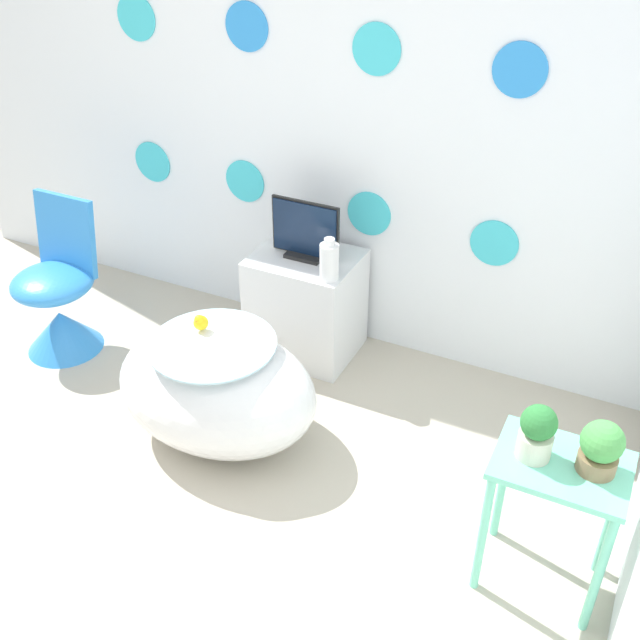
% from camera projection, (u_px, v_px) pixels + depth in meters
% --- Properties ---
extents(ground_plane, '(12.00, 12.00, 0.00)m').
position_uv_depth(ground_plane, '(68.00, 582.00, 2.75)').
color(ground_plane, '#BCB29E').
extents(wall_back_dotted, '(4.64, 0.05, 2.60)m').
position_uv_depth(wall_back_dotted, '(307.00, 88.00, 3.51)').
color(wall_back_dotted, white).
rests_on(wall_back_dotted, ground_plane).
extents(bathtub, '(0.93, 0.67, 0.52)m').
position_uv_depth(bathtub, '(217.00, 388.00, 3.28)').
color(bathtub, white).
rests_on(bathtub, ground_plane).
extents(rubber_duck, '(0.07, 0.07, 0.08)m').
position_uv_depth(rubber_duck, '(200.00, 322.00, 3.19)').
color(rubber_duck, yellow).
rests_on(rubber_duck, bathtub).
extents(chair, '(0.41, 0.41, 0.81)m').
position_uv_depth(chair, '(59.00, 304.00, 3.86)').
color(chair, '#338CE0').
rests_on(chair, ground_plane).
extents(tv_cabinet, '(0.52, 0.43, 0.55)m').
position_uv_depth(tv_cabinet, '(306.00, 304.00, 3.83)').
color(tv_cabinet, silver).
rests_on(tv_cabinet, ground_plane).
extents(tv, '(0.36, 0.12, 0.29)m').
position_uv_depth(tv, '(305.00, 233.00, 3.61)').
color(tv, black).
rests_on(tv, tv_cabinet).
extents(vase, '(0.09, 0.09, 0.21)m').
position_uv_depth(vase, '(329.00, 261.00, 3.45)').
color(vase, white).
rests_on(vase, tv_cabinet).
extents(side_table, '(0.44, 0.32, 0.58)m').
position_uv_depth(side_table, '(556.00, 491.00, 2.52)').
color(side_table, '#72D8B7').
rests_on(side_table, ground_plane).
extents(potted_plant_left, '(0.12, 0.12, 0.20)m').
position_uv_depth(potted_plant_left, '(537.00, 432.00, 2.43)').
color(potted_plant_left, beige).
rests_on(potted_plant_left, side_table).
extents(potted_plant_right, '(0.14, 0.14, 0.19)m').
position_uv_depth(potted_plant_right, '(601.00, 447.00, 2.38)').
color(potted_plant_right, '#8C6B4C').
rests_on(potted_plant_right, side_table).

